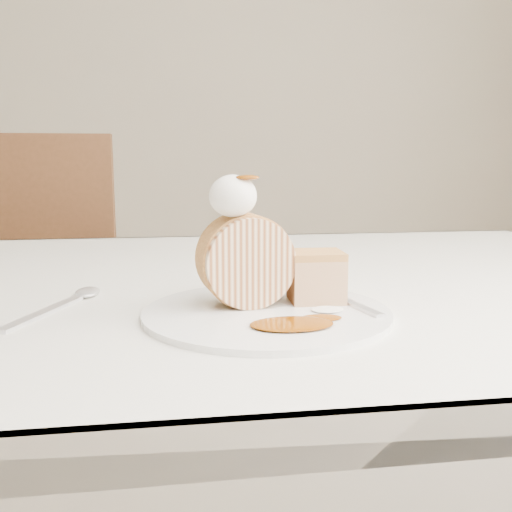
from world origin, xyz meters
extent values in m
cube|color=silver|center=(0.00, 3.00, 1.40)|extent=(5.00, 0.10, 2.80)
cube|color=silver|center=(0.00, 0.20, 0.73)|extent=(1.40, 0.90, 0.04)
cube|color=silver|center=(0.00, 0.65, 0.61)|extent=(1.40, 0.01, 0.28)
cylinder|color=brown|center=(0.62, 0.57, 0.35)|extent=(0.06, 0.06, 0.71)
cube|color=brown|center=(-0.46, 1.14, 0.47)|extent=(0.47, 0.47, 0.04)
cube|color=brown|center=(-0.46, 0.93, 0.74)|extent=(0.46, 0.05, 0.48)
cylinder|color=brown|center=(-0.26, 1.33, 0.23)|extent=(0.04, 0.04, 0.45)
cylinder|color=brown|center=(-0.65, 1.34, 0.23)|extent=(0.04, 0.04, 0.45)
cylinder|color=brown|center=(-0.26, 0.93, 0.23)|extent=(0.04, 0.04, 0.45)
cylinder|color=white|center=(0.01, -0.01, 0.75)|extent=(0.27, 0.27, 0.01)
cylinder|color=beige|center=(-0.01, 0.02, 0.81)|extent=(0.10, 0.07, 0.10)
cube|color=tan|center=(0.08, 0.02, 0.78)|extent=(0.06, 0.06, 0.05)
ellipsoid|color=white|center=(-0.02, 0.01, 0.88)|extent=(0.05, 0.05, 0.04)
ellipsoid|color=#723404|center=(-0.01, 0.00, 0.90)|extent=(0.03, 0.02, 0.01)
cube|color=silver|center=(0.11, 0.00, 0.76)|extent=(0.06, 0.16, 0.00)
cube|color=silver|center=(-0.22, 0.03, 0.75)|extent=(0.09, 0.17, 0.00)
camera|label=1|loc=(-0.08, -0.59, 0.92)|focal=40.00mm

